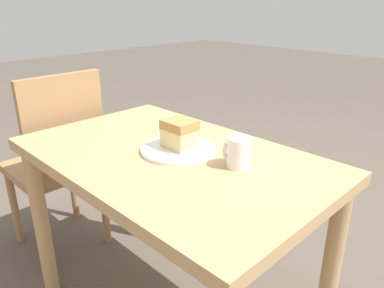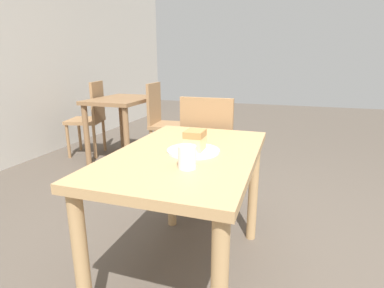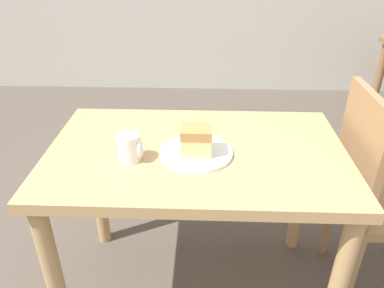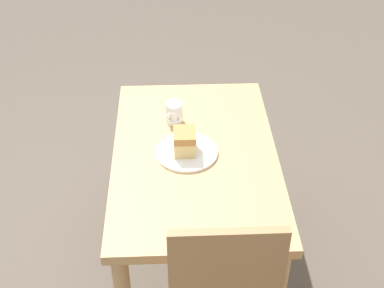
# 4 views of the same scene
# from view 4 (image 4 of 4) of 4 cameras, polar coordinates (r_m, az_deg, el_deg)

# --- Properties ---
(ground_plane) EXTENTS (14.00, 14.00, 0.00)m
(ground_plane) POSITION_cam_4_polar(r_m,az_deg,el_deg) (2.69, -12.48, -13.21)
(ground_plane) COLOR brown
(dining_table_near) EXTENTS (1.05, 0.66, 0.71)m
(dining_table_near) POSITION_cam_4_polar(r_m,az_deg,el_deg) (2.21, 0.31, -3.27)
(dining_table_near) COLOR tan
(dining_table_near) RESTS_ON ground_plane
(plate) EXTENTS (0.25, 0.25, 0.01)m
(plate) POSITION_cam_4_polar(r_m,az_deg,el_deg) (2.14, -0.58, -0.80)
(plate) COLOR white
(plate) RESTS_ON dining_table_near
(cake_slice) EXTENTS (0.10, 0.09, 0.09)m
(cake_slice) POSITION_cam_4_polar(r_m,az_deg,el_deg) (2.10, -0.79, 0.24)
(cake_slice) COLOR #E0C67F
(cake_slice) RESTS_ON plate
(coffee_mug) EXTENTS (0.08, 0.07, 0.09)m
(coffee_mug) POSITION_cam_4_polar(r_m,az_deg,el_deg) (2.29, -1.90, 3.31)
(coffee_mug) COLOR white
(coffee_mug) RESTS_ON dining_table_near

